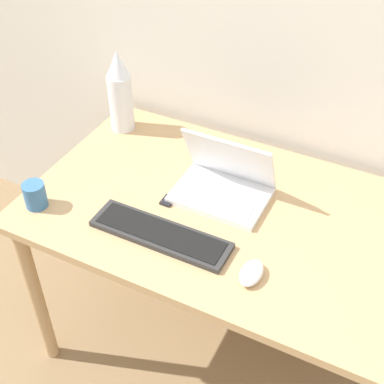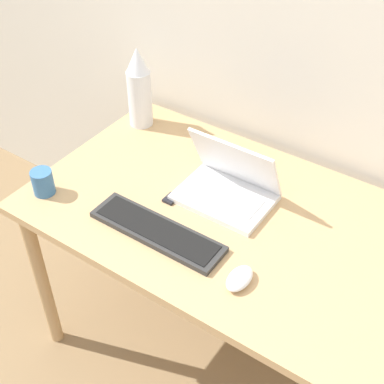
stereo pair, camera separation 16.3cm
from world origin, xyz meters
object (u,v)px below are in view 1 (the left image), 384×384
object	(u,v)px
keyboard	(161,234)
mp3_player	(168,201)
mouse	(251,273)
laptop	(224,182)
mug	(35,195)
vase	(120,92)

from	to	relation	value
keyboard	mp3_player	distance (m)	0.16
mp3_player	mouse	bearing A→B (deg)	-25.76
laptop	mug	xyz separation A→B (m)	(-0.52, -0.33, -0.00)
mp3_player	keyboard	bearing A→B (deg)	-69.10
mouse	keyboard	bearing A→B (deg)	175.36
laptop	mouse	distance (m)	0.37
laptop	mp3_player	world-z (taller)	laptop
laptop	keyboard	distance (m)	0.29
mug	mp3_player	bearing A→B (deg)	29.12
vase	laptop	bearing A→B (deg)	-19.99
mouse	mug	bearing A→B (deg)	-177.59
mouse	laptop	bearing A→B (deg)	126.37
vase	mp3_player	distance (m)	0.50
keyboard	mug	world-z (taller)	mug
laptop	mug	size ratio (longest dim) A/B	3.50
laptop	mug	world-z (taller)	laptop
keyboard	mouse	distance (m)	0.31
vase	mug	size ratio (longest dim) A/B	3.67
mouse	vase	distance (m)	0.88
mouse	mug	size ratio (longest dim) A/B	1.20
vase	mp3_player	world-z (taller)	vase
mug	mouse	bearing A→B (deg)	2.41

